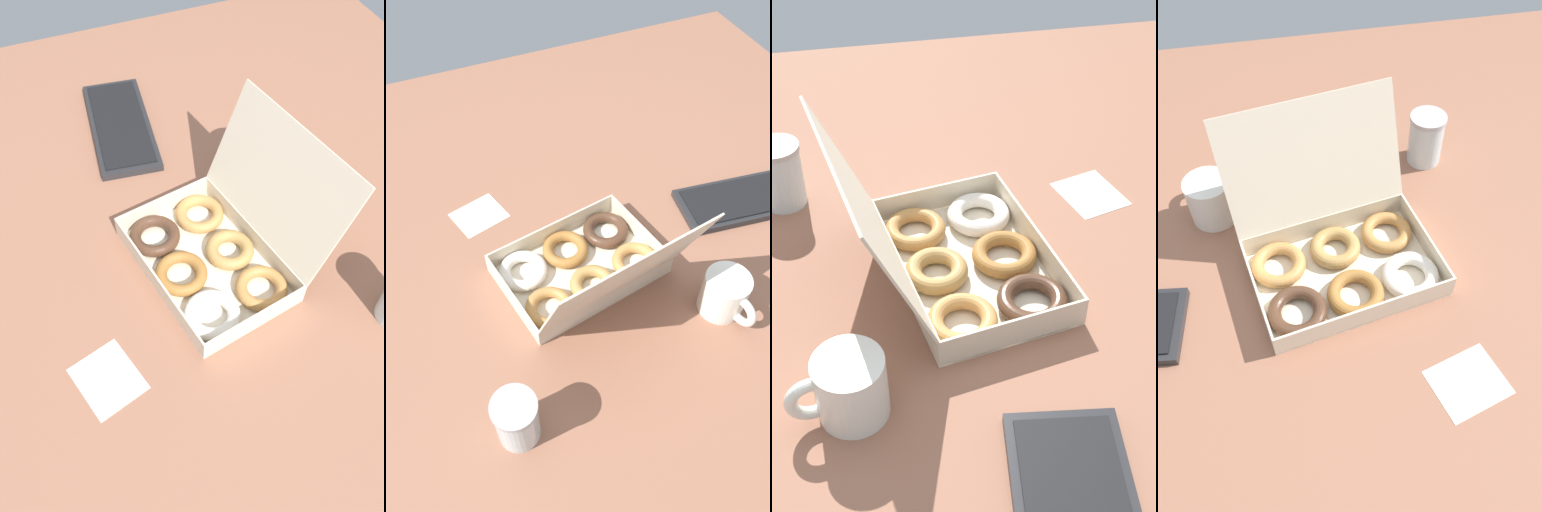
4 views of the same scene
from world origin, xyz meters
TOP-DOWN VIEW (x-y plane):
  - ground_plane at (0.00, 0.00)cm, footprint 180.00×180.00cm
  - donut_box at (5.53, 3.05)cm, footprint 38.89×37.03cm
  - coffee_mug at (-17.63, 21.98)cm, footprint 9.38×13.28cm
  - glass_jar at (29.89, 30.06)cm, footprint 7.96×7.96cm
  - paper_napkin at (21.70, -23.97)cm, footprint 13.99×12.76cm

SIDE VIEW (x-z plane):
  - ground_plane at x=0.00cm, z-range -2.00..0.00cm
  - paper_napkin at x=21.70cm, z-range 0.00..0.15cm
  - donut_box at x=5.53cm, z-range -9.84..16.63cm
  - coffee_mug at x=-17.63cm, z-range 0.13..9.79cm
  - glass_jar at x=29.89cm, z-range 0.05..11.85cm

